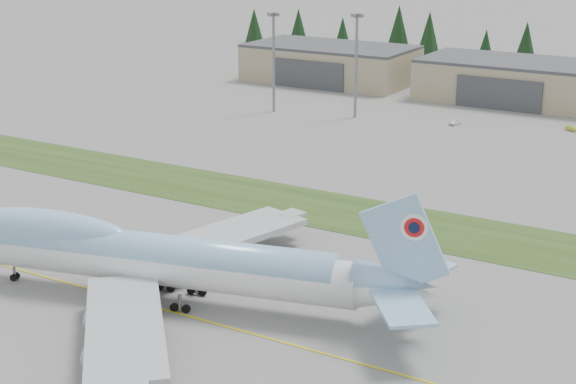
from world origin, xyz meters
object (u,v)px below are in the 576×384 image
Objects in this scene: hangar_left at (330,63)px; service_vehicle_b at (572,131)px; service_vehicle_a at (454,125)px; hangar_center at (514,81)px; boeing_747_freighter at (160,258)px.

hangar_left is 81.54m from service_vehicle_b.
service_vehicle_a is 26.63m from service_vehicle_b.
hangar_left and hangar_center have the same top height.
service_vehicle_b is (21.89, -26.62, -5.39)m from hangar_center.
hangar_center is at bearing 75.97° from boeing_747_freighter.
service_vehicle_b is at bearing 65.62° from boeing_747_freighter.
hangar_left is (-53.50, 147.65, -0.39)m from boeing_747_freighter.
hangar_left is 62.19m from service_vehicle_a.
service_vehicle_a is at bearing 77.59° from boeing_747_freighter.
boeing_747_freighter is 19.28× the size of service_vehicle_b.
service_vehicle_a is 1.05× the size of service_vehicle_b.
hangar_center reaches higher than service_vehicle_b.
hangar_left is 55.00m from hangar_center.
service_vehicle_a is at bearing -33.85° from hangar_left.
boeing_747_freighter is 123.41m from service_vehicle_b.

